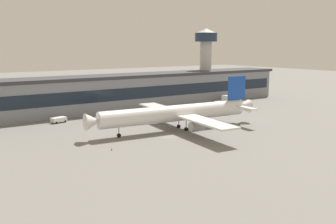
{
  "coord_description": "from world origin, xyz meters",
  "views": [
    {
      "loc": [
        -58.05,
        -83.78,
        24.83
      ],
      "look_at": [
        5.97,
        9.33,
        5.0
      ],
      "focal_mm": 40.11,
      "sensor_mm": 36.0,
      "label": 1
    }
  ],
  "objects_px": {
    "airliner": "(178,113)",
    "pushback_tractor": "(59,119)",
    "traffic_cone_0": "(112,149)",
    "control_tower": "(206,56)",
    "fuel_truck": "(231,99)"
  },
  "relations": [
    {
      "from": "airliner",
      "to": "pushback_tractor",
      "type": "distance_m",
      "value": 40.87
    },
    {
      "from": "airliner",
      "to": "pushback_tractor",
      "type": "bearing_deg",
      "value": 129.53
    },
    {
      "from": "airliner",
      "to": "traffic_cone_0",
      "type": "height_order",
      "value": "airliner"
    },
    {
      "from": "airliner",
      "to": "traffic_cone_0",
      "type": "distance_m",
      "value": 28.49
    },
    {
      "from": "pushback_tractor",
      "to": "traffic_cone_0",
      "type": "xyz_separation_m",
      "value": [
        -0.67,
        -40.47,
        -0.74
      ]
    },
    {
      "from": "control_tower",
      "to": "fuel_truck",
      "type": "relative_size",
      "value": 3.8
    },
    {
      "from": "fuel_truck",
      "to": "traffic_cone_0",
      "type": "bearing_deg",
      "value": -152.94
    },
    {
      "from": "pushback_tractor",
      "to": "traffic_cone_0",
      "type": "distance_m",
      "value": 40.49
    },
    {
      "from": "airliner",
      "to": "control_tower",
      "type": "relative_size",
      "value": 1.69
    },
    {
      "from": "airliner",
      "to": "pushback_tractor",
      "type": "relative_size",
      "value": 10.58
    },
    {
      "from": "pushback_tractor",
      "to": "fuel_truck",
      "type": "distance_m",
      "value": 77.22
    },
    {
      "from": "airliner",
      "to": "fuel_truck",
      "type": "xyz_separation_m",
      "value": [
        51.32,
        30.68,
        -3.31
      ]
    },
    {
      "from": "control_tower",
      "to": "airliner",
      "type": "bearing_deg",
      "value": -136.68
    },
    {
      "from": "fuel_truck",
      "to": "airliner",
      "type": "bearing_deg",
      "value": -149.13
    },
    {
      "from": "fuel_truck",
      "to": "traffic_cone_0",
      "type": "height_order",
      "value": "fuel_truck"
    }
  ]
}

